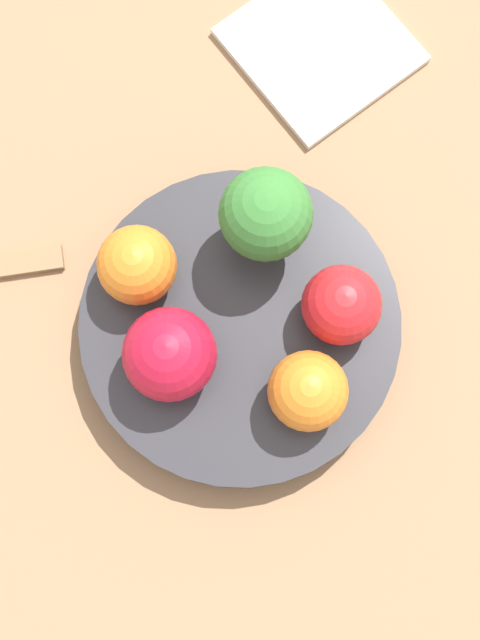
% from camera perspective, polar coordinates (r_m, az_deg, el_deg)
% --- Properties ---
extents(ground_plane, '(6.00, 6.00, 0.00)m').
position_cam_1_polar(ground_plane, '(0.60, 0.00, -1.09)').
color(ground_plane, gray).
extents(table_surface, '(1.20, 1.20, 0.02)m').
position_cam_1_polar(table_surface, '(0.59, 0.00, -0.91)').
color(table_surface, '#936D4C').
rests_on(table_surface, ground_plane).
extents(bowl, '(0.20, 0.20, 0.03)m').
position_cam_1_polar(bowl, '(0.56, 0.00, -0.48)').
color(bowl, '#2D2D33').
rests_on(bowl, table_surface).
extents(broccoli, '(0.06, 0.06, 0.07)m').
position_cam_1_polar(broccoli, '(0.52, 1.66, 6.74)').
color(broccoli, '#99C17A').
rests_on(broccoli, bowl).
extents(apple_red, '(0.05, 0.05, 0.05)m').
position_cam_1_polar(apple_red, '(0.53, 6.51, 0.96)').
color(apple_red, red).
rests_on(apple_red, bowl).
extents(apple_green, '(0.06, 0.06, 0.06)m').
position_cam_1_polar(apple_green, '(0.52, -4.53, -2.21)').
color(apple_green, '#B7142D').
rests_on(apple_green, bowl).
extents(orange_front, '(0.05, 0.05, 0.05)m').
position_cam_1_polar(orange_front, '(0.52, 4.37, -4.55)').
color(orange_front, orange).
rests_on(orange_front, bowl).
extents(orange_back, '(0.05, 0.05, 0.05)m').
position_cam_1_polar(orange_back, '(0.54, -6.61, 3.50)').
color(orange_back, orange).
rests_on(orange_back, bowl).
extents(napkin, '(0.14, 0.14, 0.01)m').
position_cam_1_polar(napkin, '(0.64, 5.16, 17.11)').
color(napkin, white).
rests_on(napkin, table_surface).
extents(spoon, '(0.07, 0.02, 0.01)m').
position_cam_1_polar(spoon, '(0.60, -14.26, 3.50)').
color(spoon, olive).
rests_on(spoon, table_surface).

